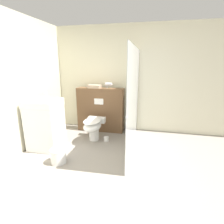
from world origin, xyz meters
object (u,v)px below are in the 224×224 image
(sink_vanity, at_px, (45,124))
(waste_bin, at_px, (58,156))
(toilet, at_px, (93,127))
(hair_drier, at_px, (109,84))

(sink_vanity, height_order, waste_bin, sink_vanity)
(toilet, height_order, sink_vanity, sink_vanity)
(hair_drier, bearing_deg, waste_bin, -106.85)
(toilet, bearing_deg, sink_vanity, -147.15)
(toilet, relative_size, sink_vanity, 0.58)
(hair_drier, xyz_separation_m, waste_bin, (-0.49, -1.62, -1.03))
(sink_vanity, xyz_separation_m, hair_drier, (0.99, 1.16, 0.66))
(sink_vanity, distance_m, waste_bin, 0.77)
(sink_vanity, xyz_separation_m, waste_bin, (0.50, -0.46, -0.37))
(toilet, distance_m, waste_bin, 1.04)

